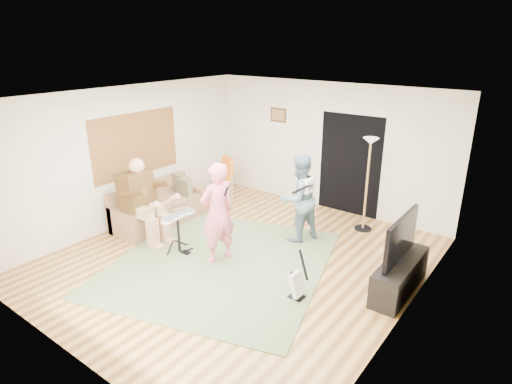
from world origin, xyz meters
TOP-DOWN VIEW (x-y plane):
  - floor at (0.00, 0.00)m, footprint 6.00×6.00m
  - walls at (0.00, 0.00)m, footprint 5.50×6.00m
  - ceiling at (0.00, 0.00)m, footprint 6.00×6.00m
  - window_blinds at (-2.74, 0.20)m, footprint 0.00×2.05m
  - doorway at (0.55, 2.99)m, footprint 2.10×0.00m
  - picture_frame at (-1.25, 2.99)m, footprint 0.42×0.03m
  - area_rug at (-0.16, -0.30)m, footprint 4.21×4.34m
  - sofa at (-2.29, 0.23)m, footprint 0.80×1.95m
  - drummer at (-1.85, -0.42)m, footprint 0.99×0.56m
  - drum_kit at (-1.00, -0.42)m, footprint 0.39×0.70m
  - singer at (-0.25, -0.23)m, footprint 0.56×0.71m
  - microphone at (-0.05, -0.23)m, footprint 0.06×0.06m
  - guitarist at (0.40, 1.24)m, footprint 0.86×0.96m
  - guitar_held at (0.60, 1.24)m, footprint 0.13×0.60m
  - guitar_spare at (1.41, -0.41)m, footprint 0.29×0.26m
  - torchiere_lamp at (1.19, 2.38)m, footprint 0.33×0.33m
  - dining_chair at (-2.11, 2.00)m, footprint 0.54×0.57m
  - tv_cabinet at (2.50, 0.66)m, footprint 0.40×1.40m
  - television at (2.45, 0.66)m, footprint 0.06×1.16m

SIDE VIEW (x-z plane):
  - floor at x=0.00m, z-range 0.00..0.00m
  - area_rug at x=-0.16m, z-range 0.00..0.02m
  - guitar_spare at x=1.41m, z-range -0.17..0.62m
  - tv_cabinet at x=2.50m, z-range 0.00..0.50m
  - sofa at x=-2.29m, z-range -0.13..0.66m
  - drum_kit at x=-1.00m, z-range -0.05..0.68m
  - dining_chair at x=-2.11m, z-range -0.14..0.84m
  - drummer at x=-1.85m, z-range -0.17..1.36m
  - guitarist at x=0.40m, z-range 0.00..1.62m
  - television at x=2.45m, z-range 0.52..1.18m
  - singer at x=-0.25m, z-range 0.00..1.70m
  - doorway at x=0.55m, z-range 0.00..2.10m
  - guitar_held at x=0.60m, z-range 0.97..1.23m
  - torchiere_lamp at x=1.19m, z-range 0.34..2.16m
  - microphone at x=-0.05m, z-range 1.15..1.39m
  - walls at x=0.00m, z-range 0.00..2.70m
  - window_blinds at x=-2.74m, z-range 0.53..2.58m
  - picture_frame at x=-1.25m, z-range 1.74..2.06m
  - ceiling at x=0.00m, z-range 2.70..2.70m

